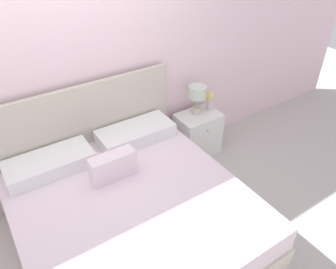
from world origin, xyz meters
TOP-DOWN VIEW (x-y plane):
  - ground_plane at (0.00, 0.00)m, footprint 12.00×12.00m
  - wall_back at (0.00, 0.07)m, footprint 8.00×0.06m
  - bed at (0.00, -0.90)m, footprint 1.87×1.95m
  - nightstand at (1.30, -0.20)m, footprint 0.51×0.38m
  - table_lamp at (1.30, -0.15)m, footprint 0.21×0.21m
  - flower_vase at (1.50, -0.15)m, footprint 0.12×0.12m

SIDE VIEW (x-z plane):
  - ground_plane at x=0.00m, z-range 0.00..0.00m
  - nightstand at x=1.30m, z-range 0.00..0.53m
  - bed at x=0.00m, z-range -0.29..0.90m
  - flower_vase at x=1.50m, z-range 0.55..0.78m
  - table_lamp at x=1.30m, z-range 0.60..0.95m
  - wall_back at x=0.00m, z-range 0.00..2.60m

